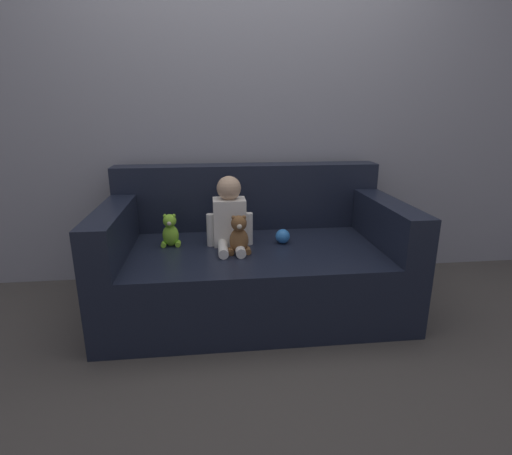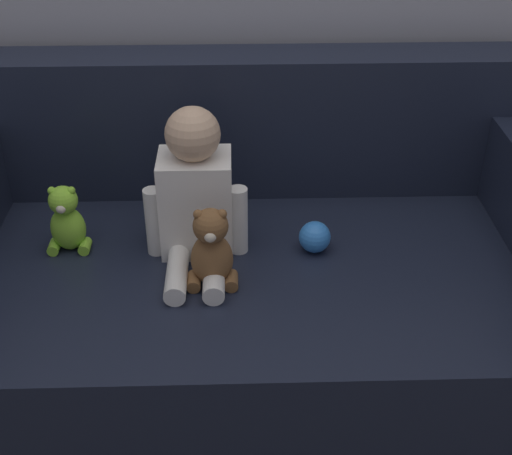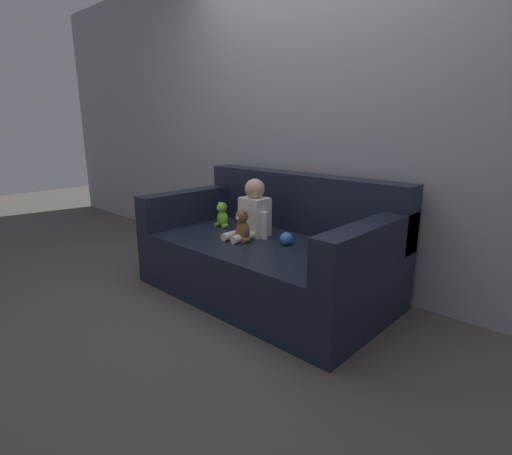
{
  "view_description": "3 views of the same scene",
  "coord_description": "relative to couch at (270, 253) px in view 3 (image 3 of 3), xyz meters",
  "views": [
    {
      "loc": [
        -0.25,
        -2.27,
        1.21
      ],
      "look_at": [
        0.01,
        -0.03,
        0.53
      ],
      "focal_mm": 28.0,
      "sensor_mm": 36.0,
      "label": 1
    },
    {
      "loc": [
        -0.03,
        -1.61,
        1.53
      ],
      "look_at": [
        0.02,
        0.01,
        0.5
      ],
      "focal_mm": 50.0,
      "sensor_mm": 36.0,
      "label": 2
    },
    {
      "loc": [
        1.81,
        -2.01,
        1.21
      ],
      "look_at": [
        0.02,
        -0.11,
        0.53
      ],
      "focal_mm": 28.0,
      "sensor_mm": 36.0,
      "label": 3
    }
  ],
  "objects": [
    {
      "name": "ground_plane",
      "position": [
        0.0,
        -0.06,
        -0.3
      ],
      "size": [
        12.0,
        12.0,
        0.0
      ],
      "primitive_type": "plane",
      "color": "#4C4742"
    },
    {
      "name": "wall_back",
      "position": [
        0.0,
        0.51,
        1.0
      ],
      "size": [
        8.0,
        0.05,
        2.6
      ],
      "color": "#93939E",
      "rests_on": "ground_plane"
    },
    {
      "name": "couch",
      "position": [
        0.0,
        0.0,
        0.0
      ],
      "size": [
        1.77,
        0.98,
        0.84
      ],
      "color": "black",
      "rests_on": "ground_plane"
    },
    {
      "name": "person_baby",
      "position": [
        -0.14,
        -0.03,
        0.28
      ],
      "size": [
        0.28,
        0.35,
        0.42
      ],
      "color": "white",
      "rests_on": "couch"
    },
    {
      "name": "teddy_bear_brown",
      "position": [
        -0.1,
        -0.18,
        0.22
      ],
      "size": [
        0.13,
        0.1,
        0.23
      ],
      "color": "brown",
      "rests_on": "couch"
    },
    {
      "name": "plush_toy_side",
      "position": [
        -0.5,
        -0.01,
        0.2
      ],
      "size": [
        0.12,
        0.09,
        0.2
      ],
      "color": "#8CD133",
      "rests_on": "couch"
    },
    {
      "name": "toy_ball",
      "position": [
        0.18,
        -0.04,
        0.15
      ],
      "size": [
        0.09,
        0.09,
        0.09
      ],
      "color": "#337FDB",
      "rests_on": "couch"
    }
  ]
}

